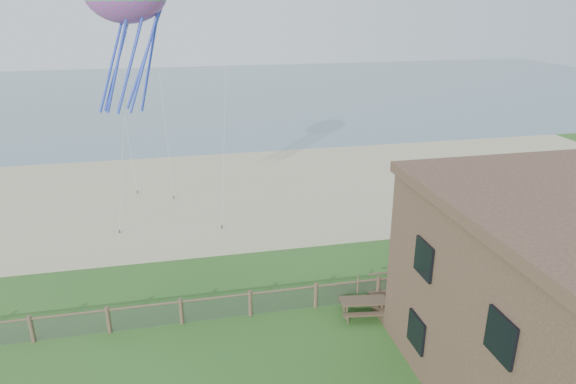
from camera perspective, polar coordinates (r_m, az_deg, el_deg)
name	(u,v)px	position (r m, az deg, el deg)	size (l,w,h in m)	color
sand_beach	(219,192)	(37.89, -7.66, -0.04)	(72.00, 20.00, 0.02)	tan
ocean	(194,93)	(80.56, -10.43, 10.75)	(160.00, 68.00, 0.02)	slate
chainlink_fence	(250,305)	(23.31, -4.22, -12.37)	(36.20, 0.20, 1.25)	brown
motel_deck	(523,289)	(27.33, 24.68, -9.81)	(15.00, 2.00, 0.50)	#4E3C2D
picnic_table	(363,306)	(23.60, 8.32, -12.45)	(2.03, 1.53, 0.86)	#4E3C2D
octopus_kite	(130,34)	(26.80, -17.20, 16.39)	(3.72, 2.63, 7.67)	#EF253A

